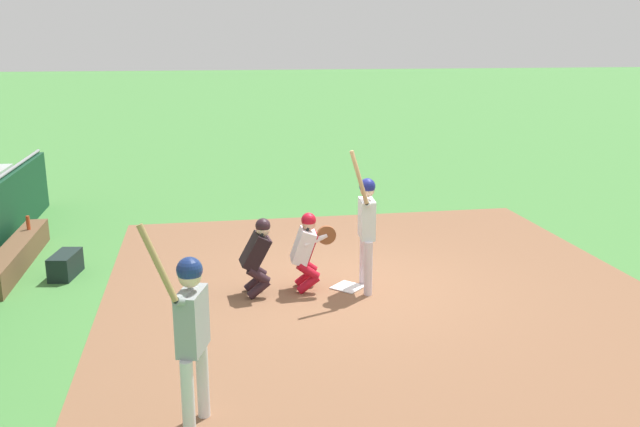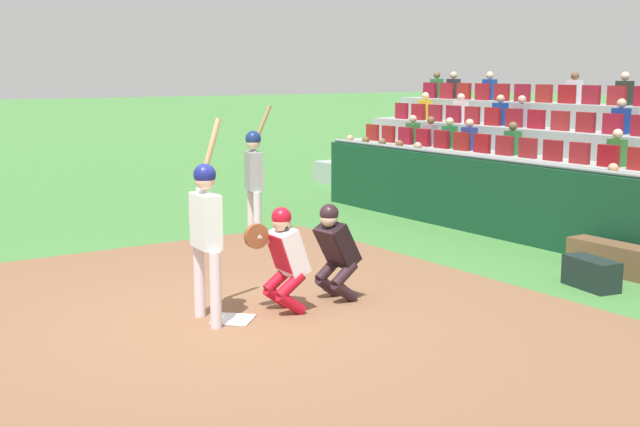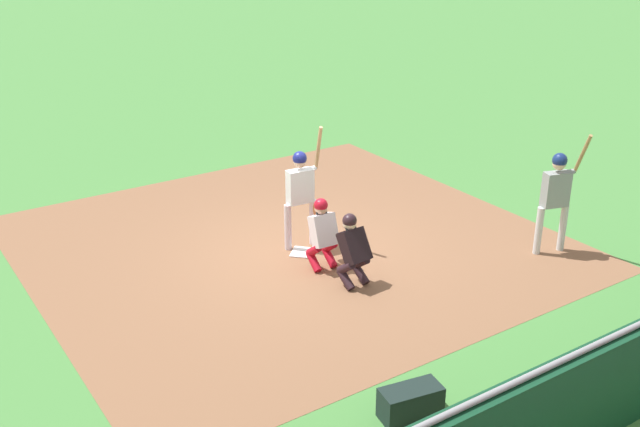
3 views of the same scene
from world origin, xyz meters
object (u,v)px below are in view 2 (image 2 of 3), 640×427
on_deck_batter (254,173)px  home_plate_marker (233,319)px  catcher_crouching (283,253)px  equipment_duffel_bag (591,273)px  batter_at_plate (206,223)px  home_plate_umpire (335,247)px

on_deck_batter → home_plate_marker: bearing=147.3°
home_plate_marker → catcher_crouching: (-0.04, -0.67, 0.71)m
home_plate_marker → equipment_duffel_bag: equipment_duffel_bag is taller
home_plate_marker → catcher_crouching: 0.97m
batter_at_plate → home_plate_umpire: 1.79m
home_plate_marker → catcher_crouching: size_ratio=0.34×
batter_at_plate → equipment_duffel_bag: size_ratio=3.01×
catcher_crouching → equipment_duffel_bag: size_ratio=1.68×
home_plate_marker → batter_at_plate: bearing=66.0°
equipment_duffel_bag → home_plate_marker: bearing=83.6°
batter_at_plate → catcher_crouching: 1.04m
batter_at_plate → catcher_crouching: batter_at_plate is taller
batter_at_plate → catcher_crouching: (-0.15, -0.93, -0.44)m
home_plate_umpire → on_deck_batter: size_ratio=0.55×
equipment_duffel_bag → batter_at_plate: bearing=83.2°
equipment_duffel_bag → on_deck_batter: 5.70m
home_plate_umpire → equipment_duffel_bag: home_plate_umpire is taller
batter_at_plate → on_deck_batter: bearing=-36.3°
on_deck_batter → catcher_crouching: bearing=155.3°
catcher_crouching → home_plate_umpire: 0.80m
batter_at_plate → catcher_crouching: bearing=-99.4°
catcher_crouching → equipment_duffel_bag: bearing=-108.5°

